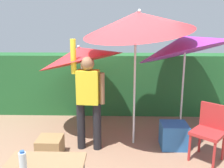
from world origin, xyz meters
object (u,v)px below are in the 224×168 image
umbrella_yellow (80,55)px  chair_plastic (210,129)px  cooler_box (174,135)px  crate_cardboard (50,147)px  umbrella_rainbow (137,22)px  bottle_water (23,163)px  umbrella_orange (184,44)px  person_vendor (88,97)px

umbrella_yellow → chair_plastic: 2.62m
cooler_box → crate_cardboard: cooler_box is taller
umbrella_rainbow → bottle_water: bearing=-119.6°
umbrella_rainbow → crate_cardboard: 2.48m
umbrella_rainbow → umbrella_yellow: (-1.04, 0.53, -0.59)m
umbrella_orange → umbrella_rainbow: bearing=-149.1°
umbrella_rainbow → chair_plastic: umbrella_rainbow is taller
crate_cardboard → bottle_water: bearing=-81.9°
umbrella_yellow → bottle_water: (-0.14, -2.61, -0.71)m
person_vendor → chair_plastic: bearing=-8.5°
crate_cardboard → umbrella_rainbow: bearing=19.0°
umbrella_orange → bottle_water: size_ratio=9.51×
chair_plastic → cooler_box: (-0.46, 0.38, -0.29)m
umbrella_orange → person_vendor: (-1.73, -0.76, -0.81)m
umbrella_rainbow → bottle_water: size_ratio=10.56×
umbrella_rainbow → umbrella_yellow: umbrella_rainbow is taller
person_vendor → chair_plastic: 2.00m
person_vendor → chair_plastic: (1.94, -0.29, -0.42)m
umbrella_rainbow → chair_plastic: (1.13, -0.50, -1.63)m
umbrella_yellow → chair_plastic: bearing=-25.3°
umbrella_orange → umbrella_yellow: size_ratio=1.16×
cooler_box → chair_plastic: bearing=-39.1°
umbrella_yellow → chair_plastic: size_ratio=2.21×
chair_plastic → bottle_water: size_ratio=3.71×
umbrella_rainbow → crate_cardboard: bearing=-161.0°
umbrella_rainbow → crate_cardboard: size_ratio=6.45×
chair_plastic → cooler_box: chair_plastic is taller
umbrella_rainbow → crate_cardboard: (-1.41, -0.48, -1.98)m
bottle_water → cooler_box: bearing=46.7°
umbrella_rainbow → umbrella_orange: 1.15m
umbrella_yellow → crate_cardboard: bearing=-110.1°
person_vendor → chair_plastic: person_vendor is taller
cooler_box → crate_cardboard: (-2.08, -0.37, -0.06)m
umbrella_yellow → cooler_box: umbrella_yellow is taller
umbrella_yellow → bottle_water: 2.71m
bottle_water → umbrella_rainbow: bearing=60.4°
person_vendor → umbrella_yellow: bearing=107.7°
chair_plastic → bottle_water: (-2.32, -1.59, 0.33)m
umbrella_rainbow → person_vendor: 1.46m
umbrella_orange → person_vendor: bearing=-156.2°
crate_cardboard → umbrella_yellow: bearing=69.9°
bottle_water → person_vendor: bearing=78.6°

